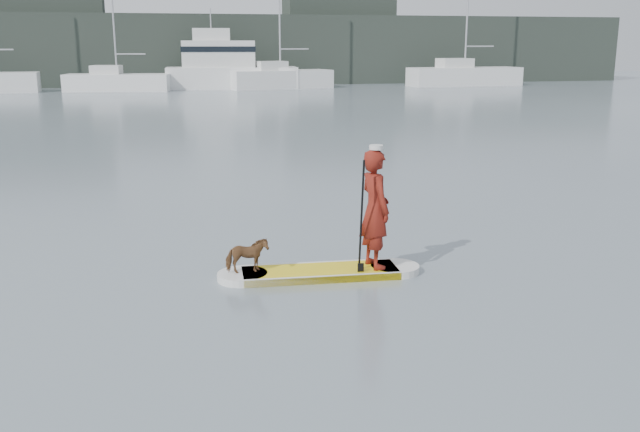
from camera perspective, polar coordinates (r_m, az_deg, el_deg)
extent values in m
plane|color=slate|center=(13.07, -14.30, -3.05)|extent=(140.00, 140.00, 0.00)
cube|color=yellow|center=(11.54, 0.00, -4.54)|extent=(2.55, 0.99, 0.12)
cylinder|color=silver|center=(11.42, -6.23, -4.82)|extent=(0.80, 0.80, 0.12)
cylinder|color=silver|center=(11.80, 6.02, -4.21)|extent=(0.80, 0.80, 0.12)
cube|color=silver|center=(11.89, -0.28, -3.98)|extent=(2.50, 0.25, 0.12)
cube|color=silver|center=(11.20, 0.30, -5.12)|extent=(2.50, 0.25, 0.12)
imported|color=maroon|center=(11.44, 4.42, 0.56)|extent=(0.57, 0.77, 1.92)
cylinder|color=silver|center=(11.25, 4.52, 5.51)|extent=(0.22, 0.22, 0.07)
imported|color=brown|center=(11.32, -5.86, -3.18)|extent=(0.68, 0.34, 0.56)
cylinder|color=black|center=(11.16, 3.33, -0.18)|extent=(0.06, 0.30, 1.89)
cube|color=black|center=(11.41, 3.27, -4.57)|extent=(0.10, 0.03, 0.32)
cube|color=white|center=(57.69, -15.89, 10.23)|extent=(8.12, 3.72, 1.30)
cube|color=silver|center=(57.82, -16.73, 11.15)|extent=(2.45, 2.04, 0.65)
cylinder|color=#B7B7BC|center=(57.67, -16.28, 15.86)|extent=(0.13, 0.13, 10.06)
cylinder|color=#B7B7BC|center=(57.40, -14.92, 12.41)|extent=(2.22, 0.47, 0.09)
cube|color=white|center=(58.93, -3.19, 10.86)|extent=(8.73, 4.35, 1.46)
cube|color=silver|center=(58.58, -3.98, 11.90)|extent=(2.67, 2.33, 0.73)
cylinder|color=#B7B7BC|center=(58.94, -3.27, 16.75)|extent=(0.15, 0.15, 10.65)
cylinder|color=#B7B7BC|center=(59.34, -2.07, 13.21)|extent=(2.47, 0.61, 0.10)
cube|color=white|center=(63.90, 11.47, 10.88)|extent=(9.88, 3.36, 1.55)
cube|color=silver|center=(63.41, 10.72, 11.94)|extent=(2.83, 2.15, 0.78)
cylinder|color=#B7B7BC|center=(64.46, 12.66, 13.11)|extent=(2.66, 0.24, 0.11)
cube|color=white|center=(59.24, -7.04, 10.91)|extent=(10.68, 4.12, 1.71)
cube|color=silver|center=(59.17, -8.13, 12.72)|extent=(5.94, 3.07, 2.09)
cube|color=silver|center=(59.16, -8.70, 14.17)|extent=(3.06, 2.02, 0.95)
cube|color=black|center=(59.16, -8.15, 13.08)|extent=(6.05, 3.14, 0.43)
cylinder|color=#B7B7BC|center=(59.18, -8.75, 15.36)|extent=(0.09, 0.09, 1.52)
cube|color=#202822|center=(65.55, -14.06, 12.76)|extent=(90.00, 6.00, 6.00)
cube|color=#202822|center=(67.34, -22.90, 13.40)|extent=(14.00, 4.00, 9.00)
cube|color=#202822|center=(68.85, 1.49, 14.01)|extent=(10.00, 4.00, 8.00)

